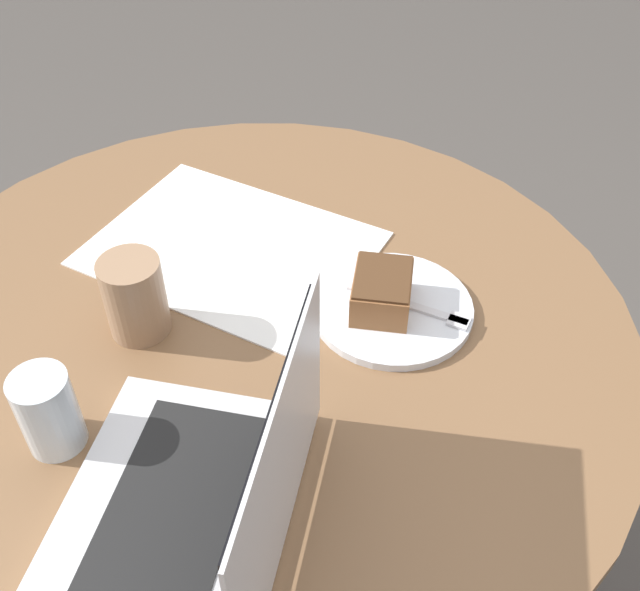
{
  "coord_description": "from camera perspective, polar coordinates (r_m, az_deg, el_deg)",
  "views": [
    {
      "loc": [
        -0.3,
        0.64,
        1.48
      ],
      "look_at": [
        -0.09,
        -0.04,
        0.81
      ],
      "focal_mm": 42.0,
      "sensor_mm": 36.0,
      "label": 1
    }
  ],
  "objects": [
    {
      "name": "fork",
      "position": [
        1.0,
        7.65,
        -1.01
      ],
      "size": [
        0.17,
        0.05,
        0.0
      ],
      "rotation": [
        0.0,
        0.0,
        2.99
      ],
      "color": "silver",
      "rests_on": "plate"
    },
    {
      "name": "plate",
      "position": [
        1.01,
        5.51,
        -0.95
      ],
      "size": [
        0.22,
        0.22,
        0.01
      ],
      "color": "silver",
      "rests_on": "dining_table"
    },
    {
      "name": "dining_table",
      "position": [
        1.09,
        -5.14,
        -6.83
      ],
      "size": [
        1.04,
        1.04,
        0.77
      ],
      "color": "brown",
      "rests_on": "ground_plane"
    },
    {
      "name": "coffee_glass",
      "position": [
        0.98,
        -13.93,
        -0.1
      ],
      "size": [
        0.08,
        0.08,
        0.11
      ],
      "color": "#997556",
      "rests_on": "dining_table"
    },
    {
      "name": "laptop",
      "position": [
        0.79,
        -9.13,
        -15.17
      ],
      "size": [
        0.26,
        0.33,
        0.23
      ],
      "rotation": [
        0.0,
        0.0,
        4.8
      ],
      "color": "silver",
      "rests_on": "dining_table"
    },
    {
      "name": "ground_plane",
      "position": [
        1.64,
        -3.65,
        -21.49
      ],
      "size": [
        12.0,
        12.0,
        0.0
      ],
      "primitive_type": "plane",
      "color": "#4C4742"
    },
    {
      "name": "water_glass",
      "position": [
        0.88,
        -20.01,
        -8.31
      ],
      "size": [
        0.07,
        0.07,
        0.1
      ],
      "color": "silver",
      "rests_on": "dining_table"
    },
    {
      "name": "cake_slice",
      "position": [
        0.99,
        4.74,
        0.34
      ],
      "size": [
        0.09,
        0.11,
        0.05
      ],
      "rotation": [
        0.0,
        0.0,
        1.71
      ],
      "color": "brown",
      "rests_on": "plate"
    },
    {
      "name": "paper_document",
      "position": [
        1.12,
        -6.79,
        3.59
      ],
      "size": [
        0.44,
        0.37,
        0.0
      ],
      "rotation": [
        0.0,
        0.0,
        -0.2
      ],
      "color": "white",
      "rests_on": "dining_table"
    }
  ]
}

